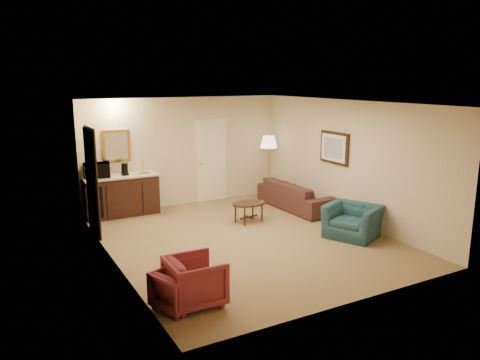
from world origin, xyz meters
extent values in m
plane|color=olive|center=(0.00, 0.00, 0.00)|extent=(6.00, 6.00, 0.00)
cube|color=beige|center=(0.00, 3.00, 1.30)|extent=(5.00, 0.02, 2.60)
cube|color=beige|center=(-2.50, 0.00, 1.30)|extent=(0.02, 6.00, 2.60)
cube|color=beige|center=(2.50, 0.00, 1.30)|extent=(0.02, 6.00, 2.60)
cube|color=white|center=(0.00, 0.00, 2.60)|extent=(5.00, 6.00, 0.02)
cube|color=#EBE5C0|center=(0.70, 2.97, 1.02)|extent=(0.82, 0.06, 2.05)
cube|color=black|center=(-2.47, 1.70, 1.05)|extent=(0.06, 0.98, 2.10)
cube|color=gold|center=(-1.65, 2.97, 1.55)|extent=(0.62, 0.04, 0.72)
cube|color=black|center=(2.46, 0.40, 1.55)|extent=(0.06, 0.90, 0.70)
cube|color=black|center=(-1.65, 2.72, 0.46)|extent=(1.64, 0.58, 0.92)
imported|color=black|center=(2.15, 1.30, 0.43)|extent=(0.69, 2.20, 0.85)
imported|color=#214D54|center=(1.90, -0.90, 0.43)|extent=(0.99, 1.15, 0.85)
imported|color=maroon|center=(-2.15, -2.00, 0.30)|extent=(0.71, 0.73, 0.60)
imported|color=maroon|center=(-1.90, -2.00, 0.37)|extent=(0.69, 0.74, 0.74)
cube|color=black|center=(0.60, 0.90, 0.22)|extent=(0.84, 0.64, 0.43)
cube|color=gold|center=(2.03, 2.40, 0.82)|extent=(0.54, 0.54, 1.63)
cylinder|color=black|center=(-1.00, 2.65, 0.16)|extent=(0.34, 0.34, 0.33)
imported|color=black|center=(-2.15, 2.78, 1.11)|extent=(0.62, 0.43, 0.38)
cylinder|color=black|center=(-1.56, 2.70, 1.06)|extent=(0.17, 0.17, 0.28)
camera|label=1|loc=(-4.21, -7.49, 3.04)|focal=35.00mm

